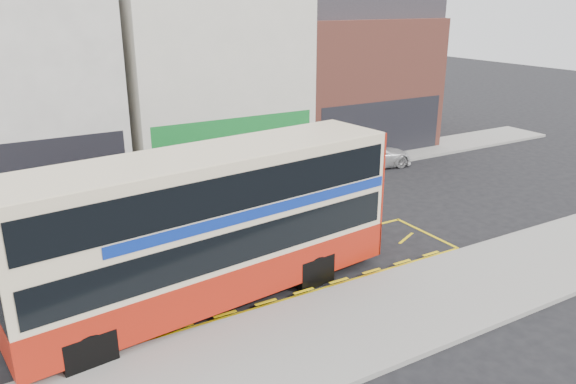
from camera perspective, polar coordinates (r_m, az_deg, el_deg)
ground at (r=17.19m, az=0.27°, el=-10.65°), size 120.00×120.00×0.00m
pavement at (r=15.51m, az=4.74°, el=-14.00°), size 40.00×4.00×0.15m
kerb at (r=16.88m, az=0.93°, el=-10.97°), size 40.00×0.15×0.15m
far_pavement at (r=26.42m, az=-11.99°, el=-0.04°), size 50.00×3.00×0.15m
road_markings at (r=18.42m, az=-2.30°, el=-8.50°), size 14.00×3.40×0.01m
terrace_left at (r=28.10m, az=-26.33°, el=10.57°), size 8.00×8.01×11.80m
terrace_green_shop at (r=30.18m, az=-8.76°, el=12.25°), size 9.00×8.01×11.30m
terrace_right at (r=34.58m, az=5.56°, el=12.38°), size 9.00×8.01×10.30m
double_decker_bus at (r=16.18m, az=-7.83°, el=-3.38°), size 11.63×3.93×4.56m
bus_stop_post at (r=14.01m, az=-20.28°, el=-9.40°), size 0.82×0.14×3.31m
car_grey at (r=24.59m, az=-11.29°, el=0.01°), size 4.22×2.58×1.31m
car_white at (r=30.12m, az=8.25°, el=3.74°), size 4.89×2.45×1.36m
street_tree_right at (r=30.15m, az=2.69°, el=9.95°), size 2.57×2.57×5.54m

